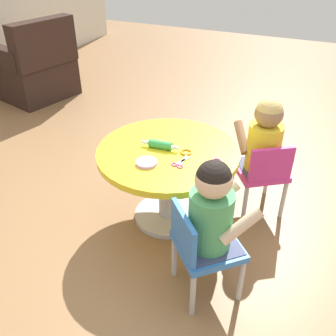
{
  "coord_description": "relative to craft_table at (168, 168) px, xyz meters",
  "views": [
    {
      "loc": [
        -1.74,
        -0.77,
        1.63
      ],
      "look_at": [
        0.0,
        0.0,
        0.38
      ],
      "focal_mm": 39.92,
      "sensor_mm": 36.0,
      "label": 1
    }
  ],
  "objects": [
    {
      "name": "armchair_dark",
      "position": [
        1.3,
        2.15,
        -0.07
      ],
      "size": [
        0.86,
        0.87,
        0.85
      ],
      "color": "black",
      "rests_on": "ground"
    },
    {
      "name": "rolling_pin",
      "position": [
        -0.0,
        0.05,
        0.15
      ],
      "size": [
        0.06,
        0.23,
        0.05
      ],
      "color": "green",
      "rests_on": "craft_table"
    },
    {
      "name": "cookie_cutter_0",
      "position": [
        0.01,
        -0.11,
        0.13
      ],
      "size": [
        0.07,
        0.07,
        0.01
      ],
      "primitive_type": "torus",
      "color": "orange",
      "rests_on": "craft_table"
    },
    {
      "name": "craft_scissors",
      "position": [
        -0.11,
        -0.12,
        0.13
      ],
      "size": [
        0.14,
        0.08,
        0.01
      ],
      "color": "silver",
      "rests_on": "craft_table"
    },
    {
      "name": "playdough_blob_0",
      "position": [
        -0.19,
        0.05,
        0.14
      ],
      "size": [
        0.12,
        0.12,
        0.02
      ],
      "primitive_type": "cylinder",
      "color": "#CC99E5",
      "rests_on": "craft_table"
    },
    {
      "name": "seated_child_left",
      "position": [
        -0.44,
        -0.42,
        0.15
      ],
      "size": [
        0.43,
        0.44,
        0.51
      ],
      "color": "#3F4772",
      "rests_on": "ground"
    },
    {
      "name": "child_chair_left",
      "position": [
        -0.46,
        -0.39,
        -0.08
      ],
      "size": [
        0.42,
        0.42,
        0.54
      ],
      "color": "#B7B7BC",
      "rests_on": "ground"
    },
    {
      "name": "child_chair_right",
      "position": [
        0.31,
        -0.52,
        -0.08
      ],
      "size": [
        0.42,
        0.42,
        0.54
      ],
      "color": "#B7B7BC",
      "rests_on": "ground"
    },
    {
      "name": "craft_table",
      "position": [
        0.0,
        0.0,
        0.0
      ],
      "size": [
        0.85,
        0.85,
        0.51
      ],
      "color": "silver",
      "rests_on": "ground"
    },
    {
      "name": "cookie_cutter_1",
      "position": [
        -0.01,
        -0.3,
        0.13
      ],
      "size": [
        0.05,
        0.05,
        0.01
      ],
      "primitive_type": "torus",
      "color": "#D83FA5",
      "rests_on": "craft_table"
    },
    {
      "name": "seated_child_right",
      "position": [
        0.34,
        -0.5,
        0.15
      ],
      "size": [
        0.44,
        0.42,
        0.51
      ],
      "color": "#3F4772",
      "rests_on": "ground"
    },
    {
      "name": "ground_plane",
      "position": [
        0.0,
        0.0,
        -0.38
      ],
      "size": [
        10.0,
        10.0,
        0.0
      ],
      "primitive_type": "plane",
      "color": "olive"
    }
  ]
}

